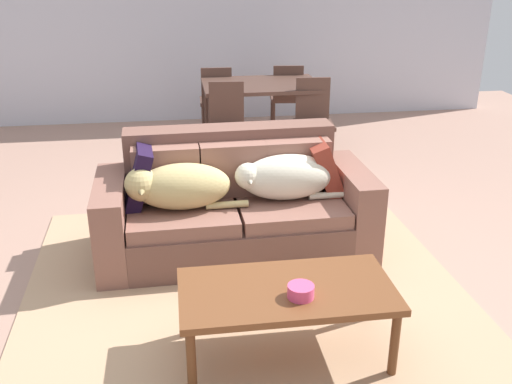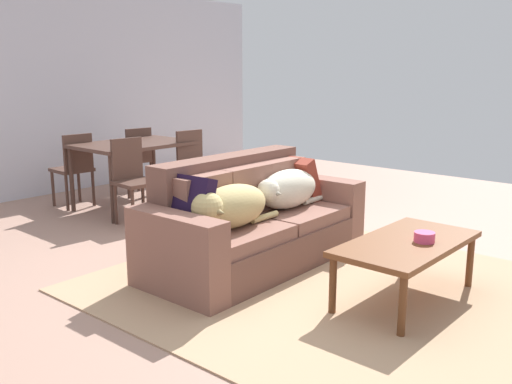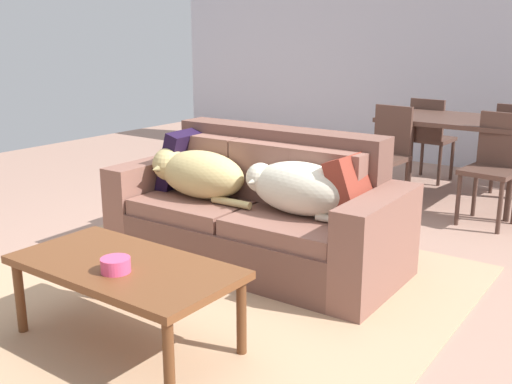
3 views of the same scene
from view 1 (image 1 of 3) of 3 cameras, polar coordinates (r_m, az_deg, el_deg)
name	(u,v)px [view 1 (image 1 of 3)]	position (r m, az deg, el deg)	size (l,w,h in m)	color
ground_plane	(237,255)	(4.43, -1.84, -6.23)	(10.00, 10.00, 0.00)	tan
back_partition	(201,17)	(7.91, -5.43, 16.76)	(8.00, 0.12, 2.70)	silver
area_rug	(249,306)	(3.83, -0.65, -11.10)	(2.94, 3.29, 0.01)	tan
couch	(235,207)	(4.39, -2.13, -1.49)	(2.04, 0.92, 0.90)	brown
dog_on_left_cushion	(177,186)	(4.14, -7.77, 0.56)	(0.86, 0.38, 0.33)	tan
dog_on_right_cushion	(284,177)	(4.27, 2.76, 1.47)	(0.86, 0.35, 0.34)	beige
throw_pillow_by_left_arm	(138,175)	(4.30, -11.51, 1.62)	(0.11, 0.45, 0.45)	black
throw_pillow_by_right_arm	(323,166)	(4.47, 6.65, 2.55)	(0.13, 0.42, 0.42)	maroon
coffee_table	(287,295)	(3.22, 3.04, -10.10)	(1.18, 0.61, 0.44)	brown
bowl_on_coffee_table	(301,291)	(3.11, 4.42, -9.70)	(0.14, 0.14, 0.07)	#EA4C7F
dining_table	(261,90)	(6.58, 0.50, 10.01)	(1.29, 0.90, 0.78)	#4F342B
dining_chair_near_left	(227,122)	(6.03, -2.86, 6.87)	(0.43, 0.43, 0.91)	#4F342B
dining_chair_near_right	(314,117)	(6.22, 5.67, 7.30)	(0.44, 0.44, 0.91)	#4F342B
dining_chair_far_left	(217,98)	(7.11, -3.89, 9.19)	(0.42, 0.42, 0.88)	#4F342B
dining_chair_far_right	(287,95)	(7.22, 3.08, 9.46)	(0.44, 0.44, 0.88)	#4F342B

